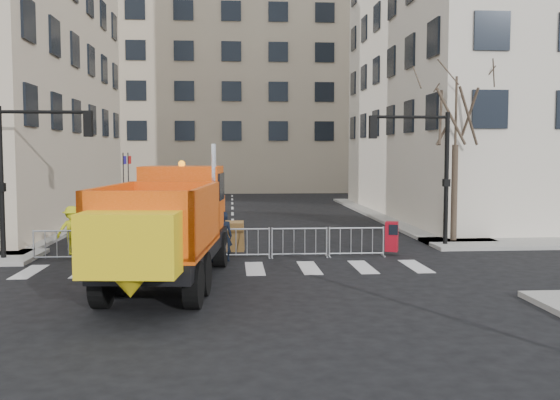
{
  "coord_description": "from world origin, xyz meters",
  "views": [
    {
      "loc": [
        -0.04,
        -14.72,
        3.8
      ],
      "look_at": [
        1.3,
        2.5,
        2.48
      ],
      "focal_mm": 40.0,
      "sensor_mm": 36.0,
      "label": 1
    }
  ],
  "objects": [
    {
      "name": "cop_b",
      "position": [
        -0.93,
        7.0,
        0.85
      ],
      "size": [
        1.0,
        0.89,
        1.7
      ],
      "primitive_type": "imported",
      "rotation": [
        0.0,
        0.0,
        2.79
      ],
      "color": "black",
      "rests_on": "ground"
    },
    {
      "name": "sidewalk_back",
      "position": [
        0.0,
        8.5,
        0.07
      ],
      "size": [
        64.0,
        5.0,
        0.15
      ],
      "primitive_type": "cube",
      "color": "gray",
      "rests_on": "ground"
    },
    {
      "name": "worker",
      "position": [
        -5.76,
        8.0,
        1.02
      ],
      "size": [
        1.28,
        1.02,
        1.74
      ],
      "primitive_type": "imported",
      "rotation": [
        0.0,
        0.0,
        0.39
      ],
      "color": "gold",
      "rests_on": "sidewalk_back"
    },
    {
      "name": "street_tree",
      "position": [
        9.2,
        10.5,
        3.75
      ],
      "size": [
        3.0,
        3.0,
        7.5
      ],
      "primitive_type": null,
      "color": "#382B21",
      "rests_on": "ground"
    },
    {
      "name": "traffic_light_right",
      "position": [
        8.5,
        9.5,
        2.7
      ],
      "size": [
        0.18,
        0.18,
        5.4
      ],
      "primitive_type": "cylinder",
      "color": "black",
      "rests_on": "ground"
    },
    {
      "name": "newspaper_box",
      "position": [
        5.86,
        7.79,
        0.7
      ],
      "size": [
        0.56,
        0.53,
        1.1
      ],
      "primitive_type": "cube",
      "rotation": [
        0.0,
        0.0,
        -0.37
      ],
      "color": "maroon",
      "rests_on": "sidewalk_back"
    },
    {
      "name": "building_far",
      "position": [
        0.0,
        52.0,
        12.0
      ],
      "size": [
        30.0,
        18.0,
        24.0
      ],
      "primitive_type": "cube",
      "color": "tan",
      "rests_on": "ground"
    },
    {
      "name": "plow_truck",
      "position": [
        -1.84,
        2.99,
        1.81
      ],
      "size": [
        3.97,
        10.7,
        4.07
      ],
      "rotation": [
        0.0,
        0.0,
        1.47
      ],
      "color": "black",
      "rests_on": "ground"
    },
    {
      "name": "ground",
      "position": [
        0.0,
        0.0,
        0.0
      ],
      "size": [
        120.0,
        120.0,
        0.0
      ],
      "primitive_type": "plane",
      "color": "black",
      "rests_on": "ground"
    },
    {
      "name": "cop_a",
      "position": [
        -0.35,
        7.0,
        0.88
      ],
      "size": [
        0.66,
        0.45,
        1.76
      ],
      "primitive_type": "imported",
      "rotation": [
        0.0,
        0.0,
        3.19
      ],
      "color": "black",
      "rests_on": "ground"
    },
    {
      "name": "crowd_barriers",
      "position": [
        -0.75,
        7.6,
        0.55
      ],
      "size": [
        12.6,
        0.6,
        1.1
      ],
      "primitive_type": null,
      "color": "#9EA0A5",
      "rests_on": "ground"
    },
    {
      "name": "cop_c",
      "position": [
        -2.54,
        7.0,
        1.02
      ],
      "size": [
        0.96,
        1.29,
        2.03
      ],
      "primitive_type": "imported",
      "rotation": [
        0.0,
        0.0,
        4.27
      ],
      "color": "black",
      "rests_on": "ground"
    },
    {
      "name": "traffic_light_left",
      "position": [
        -8.0,
        7.5,
        2.7
      ],
      "size": [
        0.18,
        0.18,
        5.4
      ],
      "primitive_type": "cylinder",
      "color": "black",
      "rests_on": "ground"
    }
  ]
}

